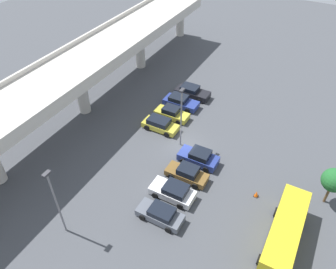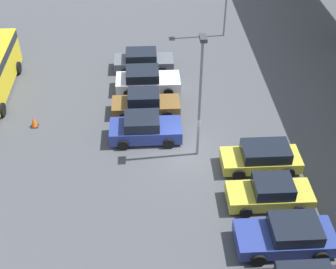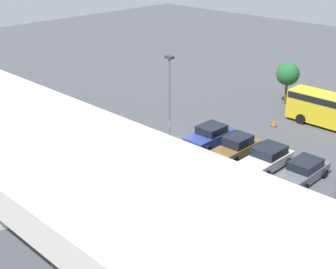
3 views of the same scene
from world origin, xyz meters
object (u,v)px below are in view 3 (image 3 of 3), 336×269
Objects in this scene: parked_car_3 at (210,136)px; parked_car_5 at (103,140)px; parked_car_2 at (237,147)px; parked_car_6 at (80,130)px; traffic_cone at (274,123)px; parked_car_1 at (267,158)px; parked_car_0 at (304,171)px; lamp_post_near_aisle at (336,184)px; parked_car_4 at (124,150)px; lamp_post_mid_lot at (169,96)px; tree_front_centre at (288,74)px; parked_car_7 at (64,120)px.

parked_car_3 reaches higher than parked_car_5.
parked_car_2 is 12.89m from parked_car_6.
parked_car_1 is at bearing 118.69° from traffic_cone.
parked_car_5 is (8.38, 6.27, -0.03)m from parked_car_2.
parked_car_0 is 0.94× the size of parked_car_6.
parked_car_5 is at bearing -1.44° from lamp_post_near_aisle.
parked_car_4 is (5.65, 6.43, 0.01)m from parked_car_2.
parked_car_0 is 1.00× the size of parked_car_5.
parked_car_0 is at bearing 89.91° from parked_car_3.
tree_front_centre is at bearing -92.27° from lamp_post_mid_lot.
parked_car_7 is 6.83× the size of traffic_cone.
parked_car_5 is 15.13m from traffic_cone.
parked_car_3 is (8.33, -0.01, 0.07)m from parked_car_0.
traffic_cone is (-4.53, -13.43, -0.40)m from parked_car_4.
parked_car_5 is at bearing -91.48° from parked_car_7.
parked_car_0 is at bearing -65.70° from parked_car_5.
lamp_post_mid_lot reaches higher than parked_car_3.
parked_car_2 is at bearing -60.06° from parked_car_6.
lamp_post_mid_lot is (15.05, -3.79, 0.02)m from lamp_post_near_aisle.
parked_car_4 is (11.29, 6.49, 0.05)m from parked_car_0.
lamp_post_mid_lot reaches higher than parked_car_4.
parked_car_5 is 19.50m from lamp_post_near_aisle.
lamp_post_mid_lot is at bearing -50.95° from parked_car_5.
parked_car_0 reaches higher than traffic_cone.
parked_car_2 reaches higher than parked_car_1.
parked_car_0 is 9.30m from lamp_post_near_aisle.
parked_car_3 is at bearing 77.21° from traffic_cone.
parked_car_0 is at bearing 93.97° from parked_car_1.
parked_car_6 is (13.95, 6.30, -0.02)m from parked_car_1.
parked_car_4 is 1.05× the size of tree_front_centre.
lamp_post_mid_lot reaches higher than traffic_cone.
parked_car_5 is at bearing -65.70° from parked_car_0.
parked_car_3 reaches higher than parked_car_2.
parked_car_1 is at bearing -53.28° from parked_car_4.
tree_front_centre is 5.97× the size of traffic_cone.
parked_car_2 is 10.47m from parked_car_5.
parked_car_7 is at bearing -1.45° from lamp_post_near_aisle.
parked_car_1 is 12.74m from parked_car_5.
parked_car_0 is 0.99× the size of parked_car_4.
parked_car_2 is 0.58× the size of lamp_post_near_aisle.
parked_car_1 is 1.01× the size of parked_car_4.
parked_car_4 is 5.52m from parked_car_6.
parked_car_6 is (2.79, 0.16, 0.02)m from parked_car_5.
parked_car_7 reaches higher than parked_car_5.
parked_car_1 is 14.80m from tree_front_centre.
parked_car_6 is 16.78m from traffic_cone.
lamp_post_mid_lot is at bearing 87.73° from tree_front_centre.
parked_car_7 is (8.36, -0.31, -0.01)m from parked_car_4.
traffic_cone is at bearing -28.67° from parked_car_5.
parked_car_6 reaches higher than parked_car_0.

